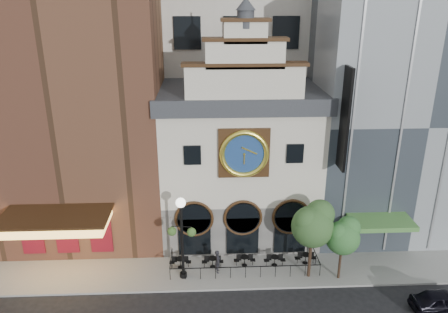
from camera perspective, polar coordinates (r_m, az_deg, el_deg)
ground at (r=31.19m, az=3.03°, el=-17.04°), size 120.00×120.00×0.00m
sidewalk at (r=33.15m, az=2.61°, el=-14.31°), size 44.00×5.00×0.15m
clock_building at (r=34.76m, az=2.01°, el=-0.21°), size 12.60×8.78×18.65m
theater_building at (r=36.59m, az=-19.19°, el=9.36°), size 14.00×15.60×25.00m
retail_building at (r=38.97m, az=21.33°, el=6.00°), size 14.00×14.40×20.00m
cafe_railing at (r=32.85m, az=2.62°, el=-13.56°), size 10.60×2.60×0.90m
bistro_0 at (r=32.91m, az=-5.73°, el=-13.54°), size 1.58×0.68×0.90m
bistro_1 at (r=32.82m, az=-1.50°, el=-13.55°), size 1.58×0.68×0.90m
bistro_2 at (r=33.00m, az=2.70°, el=-13.36°), size 1.58×0.68×0.90m
bistro_3 at (r=33.18m, az=6.63°, el=-13.28°), size 1.58×0.68×0.90m
bistro_4 at (r=33.75m, az=10.60°, el=-12.88°), size 1.58×0.68×0.90m
car_right at (r=32.30m, az=26.77°, el=-16.51°), size 4.26×1.91×1.42m
pedestrian at (r=32.08m, az=-0.82°, el=-13.54°), size 0.45×0.66×1.76m
lamppost at (r=30.14m, az=-5.56°, el=-9.47°), size 1.97×0.81×6.19m
tree_left at (r=30.56m, az=11.58°, el=-8.53°), size 2.99×2.88×5.76m
tree_right at (r=31.23m, az=15.32°, el=-9.88°), size 2.42×2.33×4.67m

